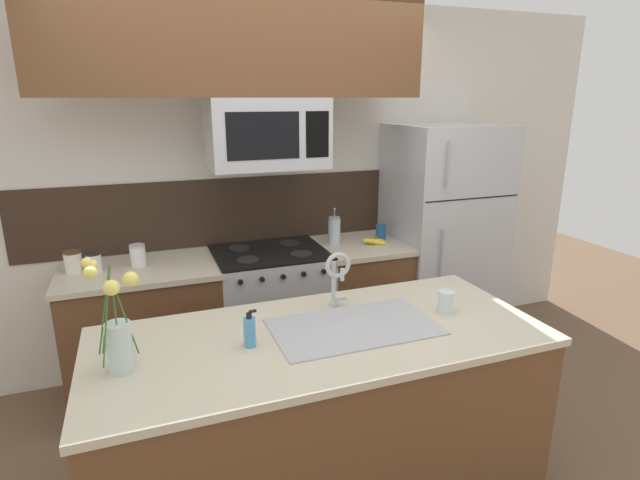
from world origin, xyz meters
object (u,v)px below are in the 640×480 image
at_px(french_press, 334,230).
at_px(coffee_tin, 381,232).
at_px(dish_soap_bottle, 250,331).
at_px(sink_faucet, 337,272).
at_px(storage_jar_tall, 73,262).
at_px(storage_jar_short, 138,255).
at_px(drinking_glass, 446,302).
at_px(stove_range, 272,313).
at_px(refrigerator, 440,238).
at_px(microwave, 267,133).
at_px(banana_bunch, 375,241).
at_px(storage_jar_medium, 94,262).
at_px(flower_vase, 118,335).

xyz_separation_m(french_press, coffee_tin, (0.37, -0.01, -0.04)).
relative_size(coffee_tin, dish_soap_bottle, 0.67).
bearing_deg(sink_faucet, storage_jar_tall, 140.30).
xyz_separation_m(storage_jar_short, sink_faucet, (0.92, -1.07, 0.13)).
relative_size(storage_jar_short, sink_faucet, 0.45).
bearing_deg(drinking_glass, stove_range, 114.22).
bearing_deg(refrigerator, storage_jar_tall, 179.58).
bearing_deg(microwave, french_press, 9.20).
distance_m(refrigerator, coffee_tin, 0.52).
height_order(microwave, refrigerator, microwave).
bearing_deg(storage_jar_tall, microwave, -2.83).
distance_m(microwave, refrigerator, 1.62).
distance_m(stove_range, banana_bunch, 0.91).
xyz_separation_m(stove_range, drinking_glass, (0.56, -1.25, 0.50)).
bearing_deg(sink_faucet, refrigerator, 38.80).
relative_size(microwave, french_press, 2.79).
bearing_deg(coffee_tin, refrigerator, -3.40).
bearing_deg(sink_faucet, stove_range, 94.02).
height_order(stove_range, banana_bunch, banana_bunch).
bearing_deg(microwave, coffee_tin, 4.64).
bearing_deg(coffee_tin, stove_range, -176.72).
xyz_separation_m(refrigerator, french_press, (-0.88, 0.04, 0.14)).
xyz_separation_m(storage_jar_medium, french_press, (1.60, 0.05, 0.04)).
relative_size(storage_jar_short, banana_bunch, 0.72).
bearing_deg(dish_soap_bottle, refrigerator, 35.32).
relative_size(french_press, dish_soap_bottle, 1.62).
bearing_deg(refrigerator, banana_bunch, -172.51).
bearing_deg(storage_jar_tall, storage_jar_short, -0.31).
relative_size(drinking_glass, flower_vase, 0.24).
bearing_deg(refrigerator, coffee_tin, 176.60).
relative_size(stove_range, coffee_tin, 8.45).
xyz_separation_m(storage_jar_tall, french_press, (1.72, 0.02, 0.03)).
xyz_separation_m(refrigerator, storage_jar_tall, (-2.60, 0.02, 0.10)).
distance_m(banana_bunch, french_press, 0.31).
relative_size(banana_bunch, dish_soap_bottle, 1.16).
bearing_deg(drinking_glass, dish_soap_bottle, -179.79).
relative_size(storage_jar_medium, banana_bunch, 0.63).
bearing_deg(dish_soap_bottle, flower_vase, -177.81).
height_order(sink_faucet, drinking_glass, sink_faucet).
xyz_separation_m(banana_bunch, dish_soap_bottle, (-1.20, -1.20, 0.05)).
bearing_deg(storage_jar_tall, coffee_tin, 0.30).
bearing_deg(storage_jar_short, drinking_glass, -42.45).
bearing_deg(storage_jar_tall, drinking_glass, -35.97).
bearing_deg(drinking_glass, storage_jar_medium, 142.73).
bearing_deg(banana_bunch, refrigerator, 7.49).
height_order(microwave, sink_faucet, microwave).
bearing_deg(flower_vase, refrigerator, 29.23).
bearing_deg(banana_bunch, sink_faucet, -125.80).
bearing_deg(coffee_tin, sink_faucet, -126.54).
bearing_deg(banana_bunch, storage_jar_short, 176.57).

